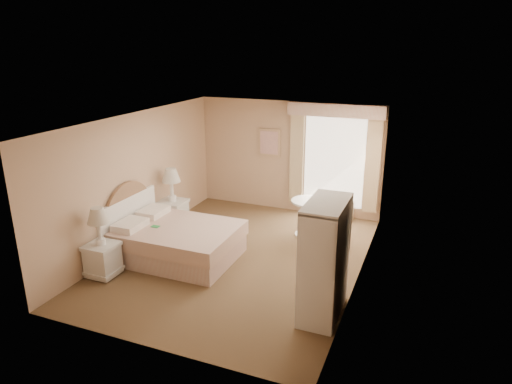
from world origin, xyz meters
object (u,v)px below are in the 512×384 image
at_px(bed, 174,239).
at_px(nightstand_near, 102,251).
at_px(nightstand_far, 173,207).
at_px(round_table, 309,212).
at_px(armoire, 324,269).
at_px(cafe_chair, 336,215).

height_order(bed, nightstand_near, bed).
xyz_separation_m(bed, nightstand_far, (-0.72, 1.14, 0.14)).
distance_m(nightstand_near, round_table, 3.96).
xyz_separation_m(round_table, armoire, (0.95, -2.63, 0.21)).
distance_m(bed, nightstand_near, 1.27).
xyz_separation_m(round_table, cafe_chair, (0.53, 0.13, -0.03)).
xyz_separation_m(bed, round_table, (1.98, 1.85, 0.16)).
bearing_deg(nightstand_far, armoire, -27.75).
relative_size(bed, cafe_chair, 2.58).
relative_size(nightstand_near, nightstand_far, 0.93).
relative_size(nightstand_far, armoire, 0.75).
bearing_deg(cafe_chair, nightstand_far, -161.73).
distance_m(nightstand_near, cafe_chair, 4.42).
relative_size(cafe_chair, armoire, 0.48).
relative_size(nightstand_near, armoire, 0.70).
relative_size(bed, nightstand_near, 1.76).
bearing_deg(cafe_chair, nightstand_near, -133.06).
distance_m(nightstand_far, armoire, 4.13).
height_order(bed, cafe_chair, bed).
bearing_deg(bed, nightstand_near, -124.36).
xyz_separation_m(bed, armoire, (2.94, -0.78, 0.36)).
xyz_separation_m(nightstand_near, nightstand_far, (0.00, 2.19, 0.03)).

